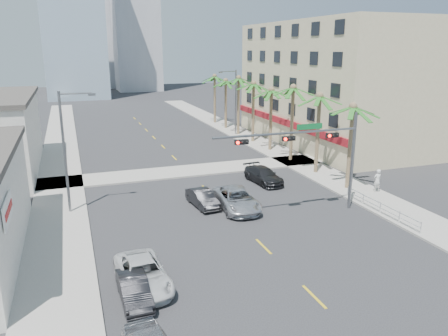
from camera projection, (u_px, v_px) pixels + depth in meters
The scene contains 24 objects.
ground at pixel (295, 277), 23.39m from camera, with size 260.00×260.00×0.00m, color #262628.
sidewalk_right at pixel (305, 165), 45.41m from camera, with size 4.00×120.00×0.15m, color gray.
sidewalk_left at pixel (60, 189), 37.66m from camera, with size 4.00×120.00×0.15m, color gray.
sidewalk_cross at pixel (188, 171), 43.35m from camera, with size 80.00×4.00×0.15m, color gray.
building_right at pixel (337, 83), 55.74m from camera, with size 15.25×28.00×15.00m.
tower_far_center at pixel (87, 16), 130.35m from camera, with size 16.00×16.00×42.00m, color #ADADB2.
traffic_signal_mast at pixel (316, 147), 31.14m from camera, with size 11.12×0.54×7.20m.
palm_tree_0 at pixel (353, 108), 36.15m from camera, with size 4.80×4.80×7.80m.
palm_tree_1 at pixel (320, 97), 40.78m from camera, with size 4.80×4.80×8.16m.
palm_tree_2 at pixel (293, 89), 45.41m from camera, with size 4.80×4.80×8.52m.
palm_tree_3 at pixel (271, 91), 50.32m from camera, with size 4.80×4.80×7.80m.
palm_tree_4 at pixel (254, 84), 54.95m from camera, with size 4.80×4.80×8.16m.
palm_tree_5 at pixel (239, 79), 59.58m from camera, with size 4.80×4.80×8.52m.
palm_tree_6 at pixel (226, 81), 64.48m from camera, with size 4.80×4.80×7.80m.
palm_tree_7 at pixel (215, 77), 69.11m from camera, with size 4.80×4.80×8.16m.
streetlight_left at pixel (67, 147), 31.21m from camera, with size 2.55×0.25×9.00m.
streetlight_right at pixel (234, 99), 60.11m from camera, with size 2.55×0.25×9.00m.
guardrail at pixel (380, 206), 31.99m from camera, with size 0.08×8.08×1.00m.
car_parked_mid at pixel (134, 289), 21.07m from camera, with size 1.32×3.78×1.25m, color black.
car_parked_far at pixel (143, 274), 22.32m from camera, with size 2.33×5.05×1.40m, color silver.
car_lane_left at pixel (202, 198), 33.73m from camera, with size 1.38×3.97×1.31m, color black.
car_lane_center at pixel (237, 199), 33.13m from camera, with size 2.59×5.62×1.56m, color silver.
car_lane_right at pixel (263, 175), 39.59m from camera, with size 1.98×4.86×1.41m, color black.
pedestrian at pixel (377, 180), 36.62m from camera, with size 0.71×0.47×1.96m, color silver.
Camera 1 is at (-10.61, -18.50, 11.90)m, focal length 35.00 mm.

